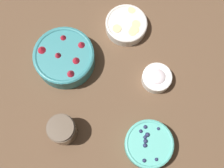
{
  "coord_description": "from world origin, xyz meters",
  "views": [
    {
      "loc": [
        -0.29,
        0.01,
        1.07
      ],
      "look_at": [
        0.0,
        -0.04,
        0.04
      ],
      "focal_mm": 50.0,
      "sensor_mm": 36.0,
      "label": 1
    }
  ],
  "objects": [
    {
      "name": "bowl_blueberries",
      "position": [
        -0.22,
        -0.13,
        0.03
      ],
      "size": [
        0.16,
        0.16,
        0.06
      ],
      "color": "#56B7A8",
      "rests_on": "ground_plane"
    },
    {
      "name": "jar_chocolate",
      "position": [
        -0.13,
        0.14,
        0.04
      ],
      "size": [
        0.09,
        0.09,
        0.1
      ],
      "color": "brown",
      "rests_on": "ground_plane"
    },
    {
      "name": "ground_plane",
      "position": [
        0.0,
        0.0,
        0.0
      ],
      "size": [
        4.0,
        4.0,
        0.0
      ],
      "primitive_type": "plane",
      "color": "brown"
    },
    {
      "name": "bowl_strawberries",
      "position": [
        0.13,
        0.11,
        0.04
      ],
      "size": [
        0.21,
        0.21,
        0.09
      ],
      "color": "teal",
      "rests_on": "ground_plane"
    },
    {
      "name": "bowl_bananas",
      "position": [
        0.22,
        -0.14,
        0.03
      ],
      "size": [
        0.15,
        0.15,
        0.04
      ],
      "color": "silver",
      "rests_on": "ground_plane"
    },
    {
      "name": "bowl_cream",
      "position": [
        0.0,
        -0.2,
        0.03
      ],
      "size": [
        0.1,
        0.1,
        0.05
      ],
      "color": "white",
      "rests_on": "ground_plane"
    }
  ]
}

